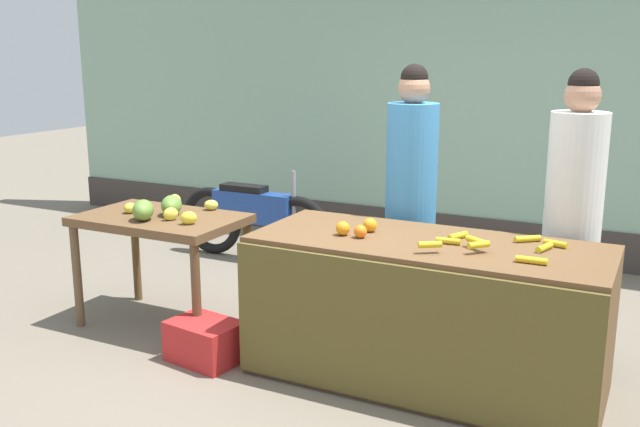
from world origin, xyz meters
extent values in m
plane|color=#756B5B|center=(0.00, 0.00, 0.00)|extent=(24.00, 24.00, 0.00)
cube|color=#8CB299|center=(0.00, 2.88, 1.74)|extent=(9.77, 0.20, 3.47)
cube|color=#3F3833|center=(0.00, 2.77, 0.18)|extent=(9.77, 0.04, 0.36)
cube|color=brown|center=(0.48, 0.00, 0.43)|extent=(2.02, 0.82, 0.85)
cube|color=brown|center=(0.48, -0.42, 0.43)|extent=(2.02, 0.03, 0.79)
cube|color=brown|center=(-1.46, 0.00, 0.77)|extent=(1.13, 0.71, 0.06)
cylinder|color=brown|center=(-1.97, -0.30, 0.37)|extent=(0.06, 0.06, 0.74)
cylinder|color=brown|center=(-0.95, -0.30, 0.37)|extent=(0.06, 0.06, 0.74)
cylinder|color=brown|center=(-1.97, 0.30, 0.37)|extent=(0.06, 0.06, 0.74)
cylinder|color=brown|center=(-0.95, 0.30, 0.37)|extent=(0.06, 0.06, 0.74)
cylinder|color=gold|center=(0.60, -0.01, 0.87)|extent=(0.14, 0.05, 0.04)
cylinder|color=gold|center=(0.61, 0.12, 0.87)|extent=(0.09, 0.15, 0.04)
cylinder|color=gold|center=(0.99, 0.24, 0.87)|extent=(0.14, 0.13, 0.04)
cylinder|color=gold|center=(1.10, 0.09, 0.87)|extent=(0.08, 0.15, 0.04)
cylinder|color=gold|center=(1.14, 0.20, 0.87)|extent=(0.14, 0.07, 0.04)
cylinder|color=gold|center=(1.09, -0.18, 0.87)|extent=(0.16, 0.04, 0.04)
cylinder|color=gold|center=(0.80, -0.12, 0.90)|extent=(0.11, 0.12, 0.04)
cylinder|color=yellow|center=(0.77, -0.05, 0.90)|extent=(0.15, 0.12, 0.04)
cylinder|color=gold|center=(0.56, -0.24, 0.90)|extent=(0.12, 0.10, 0.04)
sphere|color=orange|center=(0.10, -0.11, 0.89)|extent=(0.08, 0.08, 0.08)
sphere|color=orange|center=(0.10, 0.04, 0.89)|extent=(0.08, 0.08, 0.08)
sphere|color=orange|center=(-0.01, -0.10, 0.90)|extent=(0.08, 0.08, 0.08)
ellipsoid|color=yellow|center=(-1.13, -0.11, 0.84)|extent=(0.13, 0.13, 0.09)
ellipsoid|color=yellow|center=(-1.70, -0.03, 0.83)|extent=(0.10, 0.11, 0.07)
ellipsoid|color=yellow|center=(-1.30, -0.08, 0.84)|extent=(0.11, 0.12, 0.09)
ellipsoid|color=#E3CD4B|center=(-1.57, 0.31, 0.84)|extent=(0.12, 0.10, 0.09)
ellipsoid|color=#D1D34B|center=(-1.25, 0.31, 0.83)|extent=(0.13, 0.12, 0.07)
ellipsoid|color=olive|center=(-1.47, -0.16, 0.87)|extent=(0.24, 0.26, 0.14)
ellipsoid|color=olive|center=(-1.39, 0.05, 0.87)|extent=(0.23, 0.26, 0.14)
cylinder|color=#33333D|center=(0.13, 0.66, 0.36)|extent=(0.29, 0.29, 0.71)
cylinder|color=#3F8CCC|center=(0.13, 0.66, 1.15)|extent=(0.34, 0.34, 0.87)
sphere|color=tan|center=(0.13, 0.66, 1.67)|extent=(0.21, 0.21, 0.21)
sphere|color=black|center=(0.13, 0.66, 1.74)|extent=(0.18, 0.18, 0.18)
cylinder|color=#33333D|center=(1.17, 0.65, 0.35)|extent=(0.29, 0.29, 0.70)
cylinder|color=white|center=(1.17, 0.65, 1.13)|extent=(0.34, 0.34, 0.86)
sphere|color=tan|center=(1.17, 0.65, 1.66)|extent=(0.21, 0.21, 0.21)
sphere|color=black|center=(1.17, 0.65, 1.73)|extent=(0.18, 0.18, 0.18)
torus|color=black|center=(-1.26, 1.64, 0.33)|extent=(0.65, 0.09, 0.65)
torus|color=black|center=(-2.21, 1.64, 0.33)|extent=(0.65, 0.09, 0.65)
cube|color=navy|center=(-1.74, 1.64, 0.51)|extent=(0.80, 0.18, 0.28)
cube|color=black|center=(-1.84, 1.64, 0.67)|extent=(0.44, 0.16, 0.08)
cylinder|color=gray|center=(-1.31, 1.64, 0.68)|extent=(0.04, 0.04, 0.40)
cube|color=red|center=(-0.84, -0.38, 0.13)|extent=(0.48, 0.38, 0.26)
ellipsoid|color=maroon|center=(-0.65, 0.60, 0.27)|extent=(0.40, 0.43, 0.54)
camera|label=1|loc=(1.68, -3.74, 1.91)|focal=39.59mm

